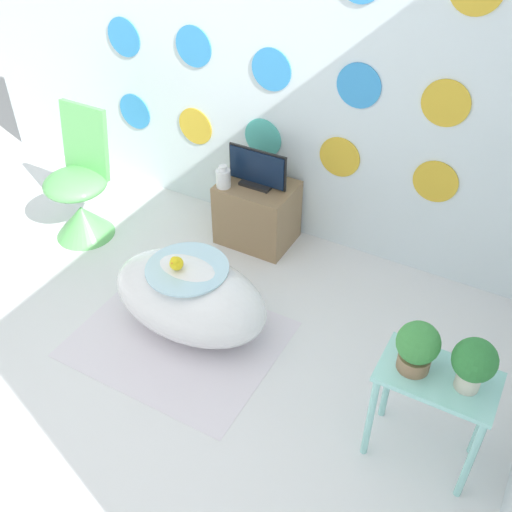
% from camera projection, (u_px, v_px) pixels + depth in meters
% --- Properties ---
extents(ground_plane, '(12.00, 12.00, 0.00)m').
position_uv_depth(ground_plane, '(40.00, 466.00, 2.70)').
color(ground_plane, white).
extents(wall_back_dotted, '(4.72, 0.05, 2.60)m').
position_uv_depth(wall_back_dotted, '(271.00, 32.00, 3.38)').
color(wall_back_dotted, white).
rests_on(wall_back_dotted, ground_plane).
extents(rug, '(1.09, 0.88, 0.01)m').
position_uv_depth(rug, '(178.00, 339.00, 3.31)').
color(rug, silver).
rests_on(rug, ground_plane).
extents(bathtub, '(0.91, 0.54, 0.45)m').
position_uv_depth(bathtub, '(190.00, 297.00, 3.25)').
color(bathtub, white).
rests_on(bathtub, ground_plane).
extents(rubber_duck, '(0.07, 0.08, 0.09)m').
position_uv_depth(rubber_duck, '(176.00, 263.00, 3.06)').
color(rubber_duck, yellow).
rests_on(rubber_duck, bathtub).
extents(chair, '(0.41, 0.41, 0.87)m').
position_uv_depth(chair, '(81.00, 200.00, 3.91)').
color(chair, '#66C166').
rests_on(chair, ground_plane).
extents(tv_cabinet, '(0.47, 0.36, 0.42)m').
position_uv_depth(tv_cabinet, '(257.00, 213.00, 3.89)').
color(tv_cabinet, '#8E704C').
rests_on(tv_cabinet, ground_plane).
extents(tv, '(0.39, 0.12, 0.25)m').
position_uv_depth(tv, '(257.00, 170.00, 3.69)').
color(tv, black).
rests_on(tv, tv_cabinet).
extents(vase, '(0.09, 0.09, 0.15)m').
position_uv_depth(vase, '(223.00, 178.00, 3.70)').
color(vase, white).
rests_on(vase, tv_cabinet).
extents(side_table, '(0.48, 0.29, 0.54)m').
position_uv_depth(side_table, '(434.00, 393.00, 2.50)').
color(side_table, '#99E0D8').
rests_on(side_table, ground_plane).
extents(potted_plant_left, '(0.18, 0.18, 0.23)m').
position_uv_depth(potted_plant_left, '(417.00, 346.00, 2.38)').
color(potted_plant_left, '#8C6B4C').
rests_on(potted_plant_left, side_table).
extents(potted_plant_right, '(0.18, 0.18, 0.25)m').
position_uv_depth(potted_plant_right, '(474.00, 363.00, 2.29)').
color(potted_plant_right, beige).
rests_on(potted_plant_right, side_table).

